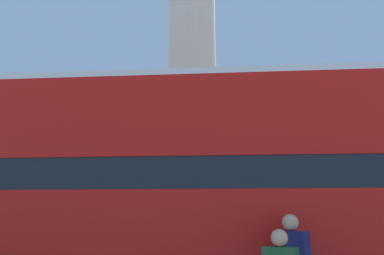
# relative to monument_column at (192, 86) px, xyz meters

# --- Properties ---
(monument_column) EXTENTS (5.62, 5.62, 19.58)m
(monument_column) POSITION_rel_monument_column_xyz_m (0.00, 0.00, 0.00)
(monument_column) COLOR #BCB29E
(monument_column) RESTS_ON ground_plane
(bus_b) EXTENTS (11.49, 3.28, 4.33)m
(bus_b) POSITION_rel_monument_column_xyz_m (1.74, -7.19, -4.99)
(bus_b) COLOR #B7140F
(bus_b) RESTS_ON ground_plane
(street_lamp) EXTENTS (0.41, 0.41, 6.24)m
(street_lamp) POSITION_rel_monument_column_xyz_m (-1.19, -3.71, -3.98)
(street_lamp) COLOR black
(street_lamp) RESTS_ON ground_plane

